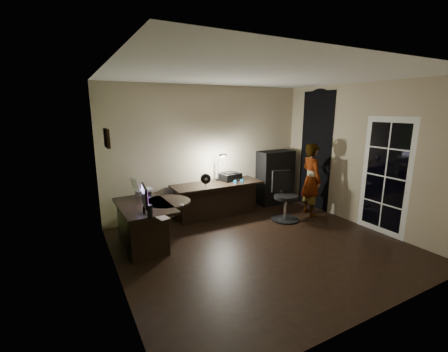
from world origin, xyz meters
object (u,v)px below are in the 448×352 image
person (311,180)px  monitor (144,204)px  desk_right (218,200)px  desk_left (145,226)px  cabinet (275,177)px  office_chair (286,197)px

person → monitor: bearing=106.4°
desk_right → person: (1.79, -0.85, 0.41)m
desk_left → cabinet: cabinet is taller
desk_left → monitor: (-0.10, -0.43, 0.50)m
monitor → office_chair: 2.93m
desk_right → person: person is taller
desk_right → office_chair: (1.10, -0.87, 0.14)m
desk_left → desk_right: bearing=21.7°
desk_left → person: size_ratio=0.82×
desk_left → cabinet: size_ratio=1.00×
desk_right → cabinet: 1.65m
cabinet → monitor: bearing=-158.1°
office_chair → person: (0.68, 0.02, 0.27)m
person → cabinet: bearing=21.2°
desk_left → desk_right: (1.70, 0.72, -0.01)m
desk_left → monitor: bearing=-104.4°
desk_right → monitor: 2.19m
desk_left → cabinet: 3.44m
desk_left → cabinet: (3.31, 0.87, 0.27)m
office_chair → desk_right: bearing=152.1°
monitor → person: bearing=11.4°
desk_left → monitor: monitor is taller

